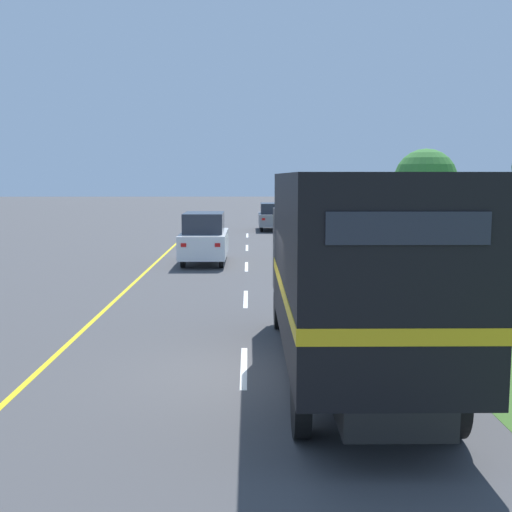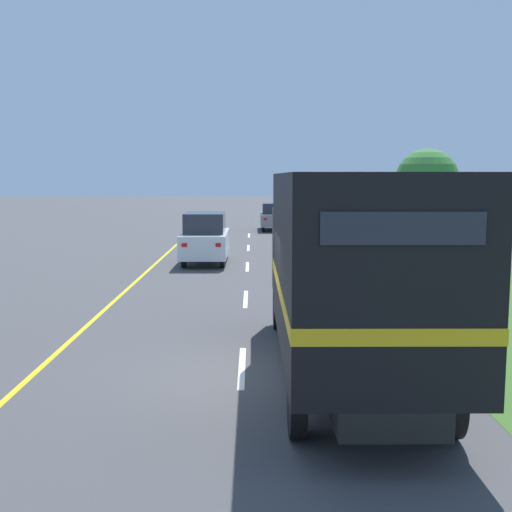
# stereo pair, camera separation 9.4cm
# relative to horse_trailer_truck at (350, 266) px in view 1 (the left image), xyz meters

# --- Properties ---
(ground_plane) EXTENTS (200.00, 200.00, 0.00)m
(ground_plane) POSITION_rel_horse_trailer_truck_xyz_m (-1.81, 0.28, -1.98)
(ground_plane) COLOR #444447
(edge_line_yellow) EXTENTS (0.12, 56.62, 0.01)m
(edge_line_yellow) POSITION_rel_horse_trailer_truck_xyz_m (-5.51, 12.55, -1.98)
(edge_line_yellow) COLOR yellow
(edge_line_yellow) RESTS_ON ground
(centre_dash_near) EXTENTS (0.12, 2.60, 0.01)m
(centre_dash_near) POSITION_rel_horse_trailer_truck_xyz_m (-1.81, 0.71, -1.98)
(centre_dash_near) COLOR white
(centre_dash_near) RESTS_ON ground
(centre_dash_mid_a) EXTENTS (0.12, 2.60, 0.01)m
(centre_dash_mid_a) POSITION_rel_horse_trailer_truck_xyz_m (-1.81, 7.31, -1.98)
(centre_dash_mid_a) COLOR white
(centre_dash_mid_a) RESTS_ON ground
(centre_dash_mid_b) EXTENTS (0.12, 2.60, 0.01)m
(centre_dash_mid_b) POSITION_rel_horse_trailer_truck_xyz_m (-1.81, 13.91, -1.98)
(centre_dash_mid_b) COLOR white
(centre_dash_mid_b) RESTS_ON ground
(centre_dash_far) EXTENTS (0.12, 2.60, 0.01)m
(centre_dash_far) POSITION_rel_horse_trailer_truck_xyz_m (-1.81, 20.51, -1.98)
(centre_dash_far) COLOR white
(centre_dash_far) RESTS_ON ground
(centre_dash_farthest) EXTENTS (0.12, 2.60, 0.01)m
(centre_dash_farthest) POSITION_rel_horse_trailer_truck_xyz_m (-1.81, 27.11, -1.98)
(centre_dash_farthest) COLOR white
(centre_dash_farthest) RESTS_ON ground
(horse_trailer_truck) EXTENTS (2.40, 8.40, 3.54)m
(horse_trailer_truck) POSITION_rel_horse_trailer_truck_xyz_m (0.00, 0.00, 0.00)
(horse_trailer_truck) COLOR black
(horse_trailer_truck) RESTS_ON ground
(lead_car_white) EXTENTS (1.80, 4.22, 2.05)m
(lead_car_white) POSITION_rel_horse_trailer_truck_xyz_m (-3.51, 14.93, -0.96)
(lead_car_white) COLOR black
(lead_car_white) RESTS_ON ground
(lead_car_grey_ahead) EXTENTS (1.80, 4.07, 1.77)m
(lead_car_grey_ahead) POSITION_rel_horse_trailer_truck_xyz_m (-0.18, 30.81, -1.08)
(lead_car_grey_ahead) COLOR black
(lead_car_grey_ahead) RESTS_ON ground
(highway_sign) EXTENTS (2.06, 0.09, 3.03)m
(highway_sign) POSITION_rel_horse_trailer_truck_xyz_m (3.86, 6.91, -0.00)
(highway_sign) COLOR #9E9EA3
(highway_sign) RESTS_ON ground
(roadside_tree_mid) EXTENTS (2.81, 2.81, 4.72)m
(roadside_tree_mid) POSITION_rel_horse_trailer_truck_xyz_m (6.21, 18.08, 1.31)
(roadside_tree_mid) COLOR brown
(roadside_tree_mid) RESTS_ON ground
(delineator_post) EXTENTS (0.08, 0.08, 0.95)m
(delineator_post) POSITION_rel_horse_trailer_truck_xyz_m (2.51, 3.94, -1.48)
(delineator_post) COLOR white
(delineator_post) RESTS_ON ground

